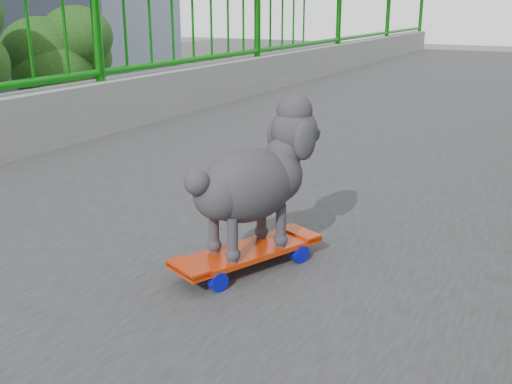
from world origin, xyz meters
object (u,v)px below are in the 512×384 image
object	(u,v)px
car_2	(127,210)
car_6	(187,234)
poodle	(255,177)
car_5	(260,266)
skateboard	(248,254)

from	to	relation	value
car_2	car_6	xyz separation A→B (m)	(3.20, -0.94, -0.03)
poodle	car_5	bearing A→B (deg)	140.75
skateboard	car_6	xyz separation A→B (m)	(-9.53, 13.33, -6.32)
car_2	poodle	bearing A→B (deg)	131.79
poodle	car_5	distance (m)	15.25
car_2	car_6	size ratio (longest dim) A/B	1.04
car_2	skateboard	bearing A→B (deg)	131.72
skateboard	car_2	xyz separation A→B (m)	(-12.73, 14.27, -6.29)
car_6	car_2	bearing A→B (deg)	163.57
car_5	car_6	xyz separation A→B (m)	(-3.20, 1.08, 0.00)
car_5	car_2	bearing A→B (deg)	162.42
car_5	poodle	bearing A→B (deg)	-62.59
poodle	car_5	world-z (taller)	poodle
car_2	car_6	world-z (taller)	car_2
skateboard	car_5	world-z (taller)	skateboard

